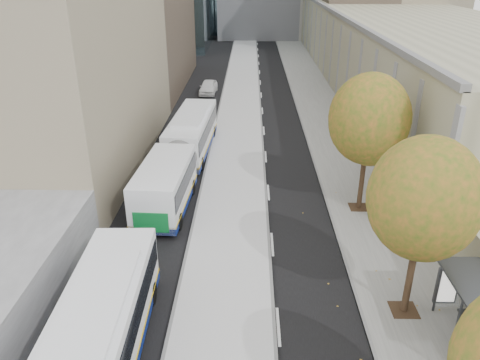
{
  "coord_description": "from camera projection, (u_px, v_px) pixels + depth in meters",
  "views": [
    {
      "loc": [
        -2.85,
        -2.45,
        13.13
      ],
      "look_at": [
        -3.36,
        20.44,
        2.5
      ],
      "focal_mm": 35.0,
      "sensor_mm": 36.0,
      "label": 1
    }
  ],
  "objects": [
    {
      "name": "tree_c",
      "position": [
        424.0,
        199.0,
        17.19
      ],
      "size": [
        4.2,
        4.2,
        7.28
      ],
      "color": "#311D15",
      "rests_on": "sidewalk"
    },
    {
      "name": "building_tan",
      "position": [
        385.0,
        37.0,
        63.73
      ],
      "size": [
        18.0,
        92.0,
        8.0
      ],
      "primitive_type": "cube",
      "color": "gray",
      "rests_on": "ground"
    },
    {
      "name": "bus_platform",
      "position": [
        238.0,
        134.0,
        39.47
      ],
      "size": [
        4.25,
        150.0,
        0.15
      ],
      "primitive_type": "cube",
      "color": "silver",
      "rests_on": "ground"
    },
    {
      "name": "distant_car",
      "position": [
        208.0,
        87.0,
        51.58
      ],
      "size": [
        1.98,
        4.4,
        1.47
      ],
      "primitive_type": "imported",
      "rotation": [
        0.0,
        0.0,
        -0.06
      ],
      "color": "white",
      "rests_on": "ground"
    },
    {
      "name": "tree_d",
      "position": [
        369.0,
        119.0,
        25.26
      ],
      "size": [
        4.4,
        4.4,
        7.6
      ],
      "color": "#311D15",
      "rests_on": "sidewalk"
    },
    {
      "name": "bus_far",
      "position": [
        182.0,
        152.0,
        31.53
      ],
      "size": [
        3.45,
        17.48,
        2.89
      ],
      "rotation": [
        0.0,
        0.0,
        -0.05
      ],
      "color": "white",
      "rests_on": "ground"
    },
    {
      "name": "sidewalk",
      "position": [
        333.0,
        135.0,
        39.33
      ],
      "size": [
        4.75,
        150.0,
        0.08
      ],
      "primitive_type": "cube",
      "color": "gray",
      "rests_on": "ground"
    }
  ]
}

